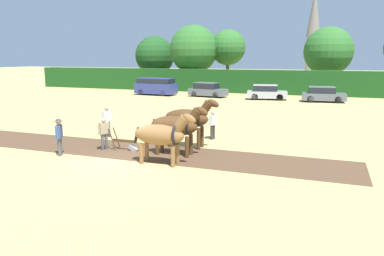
% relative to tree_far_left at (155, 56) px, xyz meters
% --- Properties ---
extents(ground_plane, '(240.00, 240.00, 0.00)m').
position_rel_tree_far_left_xyz_m(ground_plane, '(16.50, -36.99, -4.53)').
color(ground_plane, tan).
extents(plowed_furrow_strip, '(23.28, 3.39, 0.01)m').
position_rel_tree_far_left_xyz_m(plowed_furrow_strip, '(14.72, -35.27, -4.52)').
color(plowed_furrow_strip, brown).
rests_on(plowed_furrow_strip, ground).
extents(hedgerow, '(63.56, 1.67, 2.84)m').
position_rel_tree_far_left_xyz_m(hedgerow, '(16.50, -5.09, -3.10)').
color(hedgerow, '#194719').
rests_on(hedgerow, ground).
extents(tree_far_left, '(5.72, 5.72, 7.40)m').
position_rel_tree_far_left_xyz_m(tree_far_left, '(0.00, 0.00, 0.00)').
color(tree_far_left, '#4C3823').
rests_on(tree_far_left, ground).
extents(tree_left, '(6.52, 6.52, 8.64)m').
position_rel_tree_far_left_xyz_m(tree_left, '(6.80, -1.89, 0.85)').
color(tree_left, '#423323').
rests_on(tree_left, ground).
extents(tree_center_left, '(4.81, 4.81, 8.04)m').
position_rel_tree_far_left_xyz_m(tree_center_left, '(11.10, -0.06, 1.08)').
color(tree_center_left, brown).
rests_on(tree_center_left, ground).
extents(tree_center, '(6.07, 6.07, 8.11)m').
position_rel_tree_far_left_xyz_m(tree_center, '(24.01, 0.23, 0.54)').
color(tree_center, brown).
rests_on(tree_center, ground).
extents(church_spire, '(2.97, 2.97, 19.30)m').
position_rel_tree_far_left_xyz_m(church_spire, '(20.04, 37.68, 5.57)').
color(church_spire, gray).
rests_on(church_spire, ground).
extents(draft_horse_lead_left, '(2.87, 0.92, 2.27)m').
position_rel_tree_far_left_xyz_m(draft_horse_lead_left, '(18.34, -36.82, -3.28)').
color(draft_horse_lead_left, brown).
rests_on(draft_horse_lead_left, ground).
extents(draft_horse_lead_right, '(2.88, 0.96, 2.36)m').
position_rel_tree_far_left_xyz_m(draft_horse_lead_right, '(18.32, -35.25, -3.18)').
color(draft_horse_lead_right, '#513319').
rests_on(draft_horse_lead_right, ground).
extents(draft_horse_trail_left, '(2.92, 0.97, 2.52)m').
position_rel_tree_far_left_xyz_m(draft_horse_trail_left, '(18.32, -33.68, -3.08)').
color(draft_horse_trail_left, '#513319').
rests_on(draft_horse_trail_left, ground).
extents(plow, '(1.46, 0.46, 1.13)m').
position_rel_tree_far_left_xyz_m(plow, '(15.73, -35.26, -4.22)').
color(plow, '#4C331E').
rests_on(plow, ground).
extents(farmer_at_plow, '(0.38, 0.58, 1.55)m').
position_rel_tree_far_left_xyz_m(farmer_at_plow, '(14.70, -35.57, -3.64)').
color(farmer_at_plow, '#4C4C4C').
rests_on(farmer_at_plow, ground).
extents(farmer_beside_team, '(0.33, 0.61, 1.56)m').
position_rel_tree_far_left_xyz_m(farmer_beside_team, '(18.88, -31.51, -3.64)').
color(farmer_beside_team, '#38332D').
rests_on(farmer_beside_team, ground).
extents(farmer_onlooker_left, '(0.42, 0.61, 1.69)m').
position_rel_tree_far_left_xyz_m(farmer_onlooker_left, '(13.44, -37.21, -3.54)').
color(farmer_onlooker_left, '#4C4C4C').
rests_on(farmer_onlooker_left, ground).
extents(farmer_onlooker_right, '(0.42, 0.61, 1.74)m').
position_rel_tree_far_left_xyz_m(farmer_onlooker_right, '(13.25, -33.09, -3.51)').
color(farmer_onlooker_right, '#28334C').
rests_on(farmer_onlooker_right, ground).
extents(parked_van, '(4.88, 2.39, 1.97)m').
position_rel_tree_far_left_xyz_m(parked_van, '(5.52, -11.12, -3.51)').
color(parked_van, navy).
rests_on(parked_van, ground).
extents(parked_car_left, '(4.46, 2.39, 1.58)m').
position_rel_tree_far_left_xyz_m(parked_car_left, '(11.78, -10.90, -3.77)').
color(parked_car_left, '#565B66').
rests_on(parked_car_left, ground).
extents(parked_car_center_left, '(4.30, 2.45, 1.54)m').
position_rel_tree_far_left_xyz_m(parked_car_center_left, '(18.40, -11.36, -3.79)').
color(parked_car_center_left, '#A8A8B2').
rests_on(parked_car_center_left, ground).
extents(parked_car_center, '(4.28, 2.25, 1.52)m').
position_rel_tree_far_left_xyz_m(parked_car_center, '(23.97, -11.52, -3.79)').
color(parked_car_center, '#565B66').
rests_on(parked_car_center, ground).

